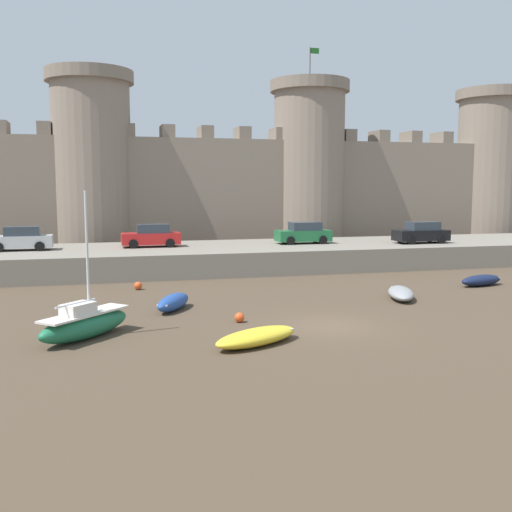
{
  "coord_description": "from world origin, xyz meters",
  "views": [
    {
      "loc": [
        -9.35,
        -23.26,
        5.89
      ],
      "look_at": [
        -1.88,
        5.01,
        2.5
      ],
      "focal_mm": 42.0,
      "sensor_mm": 36.0,
      "label": 1
    }
  ],
  "objects_px": {
    "mooring_buoy_near_shore": "(138,286)",
    "car_quay_centre_east": "(304,233)",
    "rowboat_foreground_right": "(257,336)",
    "car_quay_east": "(21,239)",
    "sailboat_foreground_left": "(85,323)",
    "mooring_buoy_mid_mud": "(239,317)",
    "rowboat_near_channel_left": "(481,280)",
    "rowboat_midflat_right": "(173,302)",
    "car_quay_centre_west": "(421,233)",
    "rowboat_foreground_centre": "(401,293)",
    "car_quay_west": "(151,236)"
  },
  "relations": [
    {
      "from": "rowboat_foreground_right",
      "to": "car_quay_centre_east",
      "type": "bearing_deg",
      "value": 66.44
    },
    {
      "from": "sailboat_foreground_left",
      "to": "rowboat_foreground_right",
      "type": "bearing_deg",
      "value": -22.74
    },
    {
      "from": "car_quay_east",
      "to": "car_quay_centre_east",
      "type": "relative_size",
      "value": 1.0
    },
    {
      "from": "rowboat_foreground_centre",
      "to": "rowboat_near_channel_left",
      "type": "height_order",
      "value": "rowboat_near_channel_left"
    },
    {
      "from": "mooring_buoy_mid_mud",
      "to": "car_quay_west",
      "type": "xyz_separation_m",
      "value": [
        -2.21,
        18.02,
        2.18
      ]
    },
    {
      "from": "mooring_buoy_near_shore",
      "to": "rowboat_foreground_centre",
      "type": "bearing_deg",
      "value": -25.89
    },
    {
      "from": "mooring_buoy_mid_mud",
      "to": "rowboat_foreground_centre",
      "type": "bearing_deg",
      "value": 18.54
    },
    {
      "from": "car_quay_west",
      "to": "rowboat_foreground_right",
      "type": "bearing_deg",
      "value": -84.79
    },
    {
      "from": "mooring_buoy_mid_mud",
      "to": "car_quay_west",
      "type": "bearing_deg",
      "value": 96.99
    },
    {
      "from": "car_quay_centre_east",
      "to": "car_quay_centre_west",
      "type": "height_order",
      "value": "same"
    },
    {
      "from": "rowboat_foreground_right",
      "to": "mooring_buoy_mid_mud",
      "type": "distance_m",
      "value": 3.8
    },
    {
      "from": "car_quay_centre_east",
      "to": "rowboat_foreground_right",
      "type": "bearing_deg",
      "value": -113.56
    },
    {
      "from": "car_quay_centre_east",
      "to": "sailboat_foreground_left",
      "type": "bearing_deg",
      "value": -129.61
    },
    {
      "from": "rowboat_midflat_right",
      "to": "sailboat_foreground_left",
      "type": "bearing_deg",
      "value": -131.47
    },
    {
      "from": "rowboat_foreground_right",
      "to": "sailboat_foreground_left",
      "type": "relative_size",
      "value": 0.7
    },
    {
      "from": "rowboat_foreground_centre",
      "to": "rowboat_midflat_right",
      "type": "relative_size",
      "value": 1.19
    },
    {
      "from": "car_quay_west",
      "to": "car_quay_east",
      "type": "bearing_deg",
      "value": -179.06
    },
    {
      "from": "rowboat_midflat_right",
      "to": "mooring_buoy_near_shore",
      "type": "relative_size",
      "value": 6.63
    },
    {
      "from": "rowboat_near_channel_left",
      "to": "rowboat_midflat_right",
      "type": "distance_m",
      "value": 18.84
    },
    {
      "from": "car_quay_centre_east",
      "to": "car_quay_centre_west",
      "type": "bearing_deg",
      "value": -12.65
    },
    {
      "from": "mooring_buoy_near_shore",
      "to": "car_quay_centre_east",
      "type": "distance_m",
      "value": 15.35
    },
    {
      "from": "car_quay_east",
      "to": "car_quay_centre_west",
      "type": "distance_m",
      "value": 28.89
    },
    {
      "from": "mooring_buoy_near_shore",
      "to": "sailboat_foreground_left",
      "type": "bearing_deg",
      "value": -104.22
    },
    {
      "from": "rowboat_midflat_right",
      "to": "mooring_buoy_mid_mud",
      "type": "height_order",
      "value": "rowboat_midflat_right"
    },
    {
      "from": "mooring_buoy_near_shore",
      "to": "car_quay_east",
      "type": "bearing_deg",
      "value": 130.91
    },
    {
      "from": "rowboat_near_channel_left",
      "to": "car_quay_centre_west",
      "type": "distance_m",
      "value": 10.3
    },
    {
      "from": "rowboat_near_channel_left",
      "to": "car_quay_west",
      "type": "relative_size",
      "value": 0.79
    },
    {
      "from": "rowboat_foreground_right",
      "to": "rowboat_midflat_right",
      "type": "relative_size",
      "value": 1.3
    },
    {
      "from": "rowboat_foreground_centre",
      "to": "car_quay_centre_west",
      "type": "relative_size",
      "value": 0.9
    },
    {
      "from": "mooring_buoy_mid_mud",
      "to": "car_quay_centre_west",
      "type": "xyz_separation_m",
      "value": [
        17.92,
        15.71,
        2.18
      ]
    },
    {
      "from": "rowboat_foreground_centre",
      "to": "rowboat_near_channel_left",
      "type": "relative_size",
      "value": 1.13
    },
    {
      "from": "car_quay_east",
      "to": "car_quay_centre_east",
      "type": "height_order",
      "value": "same"
    },
    {
      "from": "rowboat_midflat_right",
      "to": "sailboat_foreground_left",
      "type": "relative_size",
      "value": 0.54
    },
    {
      "from": "rowboat_near_channel_left",
      "to": "mooring_buoy_near_shore",
      "type": "distance_m",
      "value": 20.3
    },
    {
      "from": "rowboat_midflat_right",
      "to": "car_quay_centre_east",
      "type": "distance_m",
      "value": 18.57
    },
    {
      "from": "rowboat_foreground_right",
      "to": "car_quay_west",
      "type": "bearing_deg",
      "value": 95.21
    },
    {
      "from": "mooring_buoy_near_shore",
      "to": "car_quay_east",
      "type": "distance_m",
      "value": 11.15
    },
    {
      "from": "sailboat_foreground_left",
      "to": "mooring_buoy_near_shore",
      "type": "distance_m",
      "value": 11.14
    },
    {
      "from": "rowboat_midflat_right",
      "to": "sailboat_foreground_left",
      "type": "height_order",
      "value": "sailboat_foreground_left"
    },
    {
      "from": "car_quay_east",
      "to": "car_quay_centre_east",
      "type": "bearing_deg",
      "value": -0.57
    },
    {
      "from": "mooring_buoy_near_shore",
      "to": "car_quay_centre_east",
      "type": "bearing_deg",
      "value": 32.08
    },
    {
      "from": "rowboat_foreground_right",
      "to": "mooring_buoy_near_shore",
      "type": "height_order",
      "value": "rowboat_foreground_right"
    },
    {
      "from": "rowboat_midflat_right",
      "to": "car_quay_west",
      "type": "distance_m",
      "value": 14.82
    },
    {
      "from": "sailboat_foreground_left",
      "to": "car_quay_centre_east",
      "type": "height_order",
      "value": "sailboat_foreground_left"
    },
    {
      "from": "mooring_buoy_near_shore",
      "to": "car_quay_west",
      "type": "relative_size",
      "value": 0.11
    },
    {
      "from": "rowboat_foreground_centre",
      "to": "car_quay_centre_east",
      "type": "height_order",
      "value": "car_quay_centre_east"
    },
    {
      "from": "mooring_buoy_mid_mud",
      "to": "car_quay_east",
      "type": "distance_m",
      "value": 21.04
    },
    {
      "from": "rowboat_midflat_right",
      "to": "car_quay_east",
      "type": "distance_m",
      "value": 16.92
    },
    {
      "from": "sailboat_foreground_left",
      "to": "rowboat_foreground_centre",
      "type": "bearing_deg",
      "value": 15.3
    },
    {
      "from": "rowboat_foreground_centre",
      "to": "car_quay_west",
      "type": "xyz_separation_m",
      "value": [
        -11.71,
        14.83,
        2.08
      ]
    }
  ]
}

